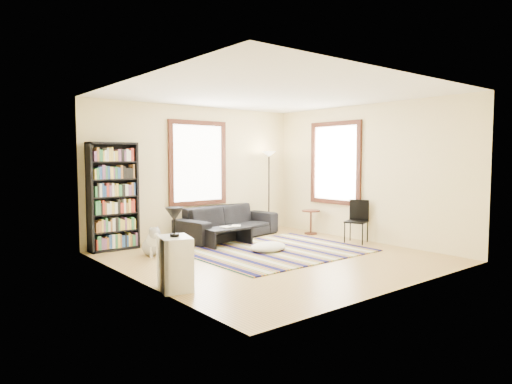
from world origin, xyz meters
TOP-DOWN VIEW (x-y plane):
  - floor at (0.00, 0.00)m, footprint 5.00×5.00m
  - ceiling at (0.00, 0.00)m, footprint 5.00×5.00m
  - wall_back at (0.00, 2.55)m, footprint 5.00×0.10m
  - wall_front at (0.00, -2.55)m, footprint 5.00×0.10m
  - wall_left at (-2.55, 0.00)m, footprint 0.10×5.00m
  - wall_right at (2.55, 0.00)m, footprint 0.10×5.00m
  - window_back at (0.00, 2.47)m, footprint 1.20×0.06m
  - window_right at (2.47, 0.80)m, footprint 0.06×1.20m
  - rug at (0.37, 0.34)m, footprint 3.05×2.44m
  - sofa at (0.48, 2.05)m, footprint 1.31×2.46m
  - bookshelf at (-1.93, 2.32)m, footprint 0.90×0.30m
  - coffee_table at (-0.06, 1.33)m, footprint 1.00×0.72m
  - book_a at (-0.16, 1.33)m, footprint 0.23×0.17m
  - book_b at (0.09, 1.38)m, footprint 0.29×0.30m
  - floor_cushion at (0.20, 0.39)m, footprint 0.75×0.58m
  - floor_lamp at (1.72, 2.15)m, footprint 0.33×0.33m
  - side_table at (2.20, 1.26)m, footprint 0.43×0.43m
  - folding_chair at (2.15, -0.06)m, footprint 0.54×0.53m
  - white_cabinet at (-2.30, -0.67)m, footprint 0.50×0.58m
  - table_lamp at (-2.30, -0.67)m, footprint 0.30×0.30m
  - dog at (-1.60, 1.43)m, footprint 0.44×0.57m

SIDE VIEW (x-z plane):
  - floor at x=0.00m, z-range -0.10..0.00m
  - rug at x=0.37m, z-range 0.00..0.02m
  - floor_cushion at x=0.20m, z-range 0.00..0.18m
  - coffee_table at x=-0.06m, z-range 0.00..0.36m
  - dog at x=-1.60m, z-range 0.00..0.52m
  - side_table at x=2.20m, z-range 0.00..0.54m
  - sofa at x=0.48m, z-range 0.00..0.68m
  - white_cabinet at x=-2.30m, z-range 0.00..0.70m
  - book_b at x=0.09m, z-range 0.36..0.38m
  - book_a at x=-0.16m, z-range 0.36..0.38m
  - folding_chair at x=2.15m, z-range 0.00..0.86m
  - table_lamp at x=-2.30m, z-range 0.70..1.08m
  - floor_lamp at x=1.72m, z-range 0.00..1.86m
  - bookshelf at x=-1.93m, z-range 0.00..2.00m
  - wall_back at x=0.00m, z-range 0.00..2.80m
  - wall_front at x=0.00m, z-range 0.00..2.80m
  - wall_left at x=-2.55m, z-range 0.00..2.80m
  - wall_right at x=2.55m, z-range 0.00..2.80m
  - window_back at x=0.00m, z-range 0.80..2.40m
  - window_right at x=2.47m, z-range 0.80..2.40m
  - ceiling at x=0.00m, z-range 2.80..2.90m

